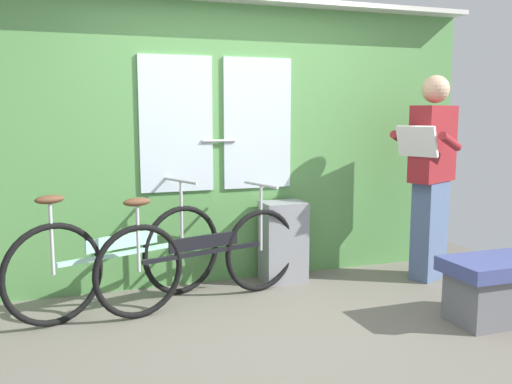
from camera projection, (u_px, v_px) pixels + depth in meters
name	position (u px, v px, depth m)	size (l,w,h in m)	color
ground_plane	(298.00, 332.00, 3.79)	(5.26, 4.14, 0.04)	#666056
train_door_wall	(238.00, 137.00, 4.79)	(4.26, 0.28, 2.37)	#56934C
bicycle_near_door	(203.00, 257.00, 4.24)	(1.68, 0.61, 0.89)	black
bicycle_leaning_behind	(122.00, 258.00, 4.13)	(1.65, 0.74, 0.93)	black
passenger_reading_newspaper	(431.00, 173.00, 4.81)	(0.64, 0.59, 1.75)	slate
trash_bin_by_wall	(283.00, 242.00, 4.82)	(0.37, 0.28, 0.69)	gray
bench_seat_corner	(495.00, 288.00, 3.89)	(0.70, 0.44, 0.45)	#3D477F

